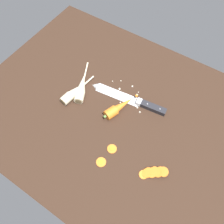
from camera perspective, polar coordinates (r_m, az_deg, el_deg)
The scene contains 9 objects.
ground_plane at distance 95.28cm, azimuth 0.65°, elevation -0.16°, with size 120.00×90.00×4.00cm, color #332116.
chefs_knife at distance 96.31cm, azimuth 3.77°, elevation 3.71°, with size 34.85×7.68×4.18cm.
whole_carrot at distance 91.81cm, azimuth 1.69°, elevation 1.15°, with size 8.64×17.06×4.20cm.
parsnip_front at distance 97.35cm, azimuth -9.99°, elevation 4.87°, with size 5.46×19.22×4.00cm.
parsnip_mid_left at distance 98.46cm, azimuth -7.86°, elevation 6.28°, with size 12.05×21.29×4.00cm.
carrot_slice_stack at distance 83.66cm, azimuth 10.69°, elevation -15.09°, with size 9.12×7.70×3.60cm.
carrot_slice_stray_near at distance 84.35cm, azimuth -2.84°, elevation -12.75°, with size 3.72×3.72×0.70cm.
carrot_slice_stray_mid at distance 85.89cm, azimuth -0.00°, elevation -9.44°, with size 3.66×3.66×0.70cm.
mince_crumbs at distance 97.49cm, azimuth 4.73°, elevation 4.34°, with size 19.09×10.97×0.86cm.
Camera 1 is at (24.52, -39.78, 81.03)cm, focal length 35.42 mm.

